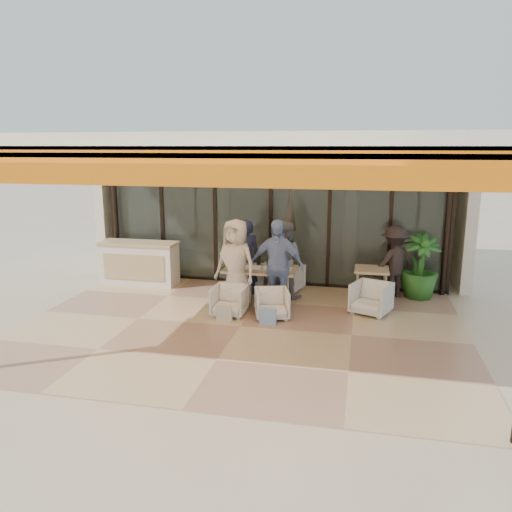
{
  "coord_description": "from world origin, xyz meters",
  "views": [
    {
      "loc": [
        2.11,
        -8.34,
        3.25
      ],
      "look_at": [
        0.1,
        0.9,
        1.15
      ],
      "focal_mm": 35.0,
      "sensor_mm": 36.0,
      "label": 1
    }
  ],
  "objects": [
    {
      "name": "ground",
      "position": [
        0.0,
        0.0,
        0.0
      ],
      "size": [
        70.0,
        70.0,
        0.0
      ],
      "primitive_type": "plane",
      "color": "#C6B293",
      "rests_on": "ground"
    },
    {
      "name": "terrace_floor",
      "position": [
        0.0,
        0.0,
        0.01
      ],
      "size": [
        8.0,
        6.0,
        0.01
      ],
      "primitive_type": "cube",
      "color": "tan",
      "rests_on": "ground"
    },
    {
      "name": "terrace_structure",
      "position": [
        0.0,
        -0.26,
        3.25
      ],
      "size": [
        8.0,
        6.0,
        3.4
      ],
      "color": "silver",
      "rests_on": "ground"
    },
    {
      "name": "glass_storefront",
      "position": [
        0.0,
        3.0,
        1.6
      ],
      "size": [
        8.08,
        0.1,
        3.2
      ],
      "color": "#9EADA3",
      "rests_on": "ground"
    },
    {
      "name": "interior_block",
      "position": [
        0.01,
        5.31,
        2.23
      ],
      "size": [
        9.05,
        3.62,
        3.52
      ],
      "color": "silver",
      "rests_on": "ground"
    },
    {
      "name": "host_counter",
      "position": [
        -3.04,
        2.3,
        0.53
      ],
      "size": [
        1.85,
        0.65,
        1.04
      ],
      "color": "silver",
      "rests_on": "ground"
    },
    {
      "name": "dining_table",
      "position": [
        0.04,
        1.58,
        0.69
      ],
      "size": [
        1.5,
        0.9,
        0.93
      ],
      "color": "tan",
      "rests_on": "ground"
    },
    {
      "name": "chair_far_left",
      "position": [
        -0.37,
        2.52,
        0.34
      ],
      "size": [
        0.72,
        0.68,
        0.68
      ],
      "primitive_type": "imported",
      "rotation": [
        0.0,
        0.0,
        3.23
      ],
      "color": "white",
      "rests_on": "ground"
    },
    {
      "name": "chair_far_right",
      "position": [
        0.47,
        2.52,
        0.34
      ],
      "size": [
        0.8,
        0.77,
        0.68
      ],
      "primitive_type": "imported",
      "rotation": [
        0.0,
        0.0,
        2.86
      ],
      "color": "white",
      "rests_on": "ground"
    },
    {
      "name": "chair_near_left",
      "position": [
        -0.37,
        0.62,
        0.33
      ],
      "size": [
        0.65,
        0.61,
        0.66
      ],
      "primitive_type": "imported",
      "rotation": [
        0.0,
        0.0,
        -0.01
      ],
      "color": "white",
      "rests_on": "ground"
    },
    {
      "name": "chair_near_right",
      "position": [
        0.47,
        0.62,
        0.32
      ],
      "size": [
        0.76,
        0.74,
        0.64
      ],
      "primitive_type": "imported",
      "rotation": [
        0.0,
        0.0,
        0.3
      ],
      "color": "white",
      "rests_on": "ground"
    },
    {
      "name": "diner_navy",
      "position": [
        -0.37,
        2.02,
        0.85
      ],
      "size": [
        0.7,
        0.56,
        1.69
      ],
      "primitive_type": "imported",
      "rotation": [
        0.0,
        0.0,
        3.41
      ],
      "color": "#171C33",
      "rests_on": "ground"
    },
    {
      "name": "diner_grey",
      "position": [
        0.47,
        2.02,
        0.85
      ],
      "size": [
        0.94,
        0.81,
        1.69
      ],
      "primitive_type": "imported",
      "rotation": [
        0.0,
        0.0,
        2.92
      ],
      "color": "slate",
      "rests_on": "ground"
    },
    {
      "name": "diner_cream",
      "position": [
        -0.37,
        1.12,
        0.91
      ],
      "size": [
        1.03,
        0.84,
        1.83
      ],
      "primitive_type": "imported",
      "rotation": [
        0.0,
        0.0,
        -0.33
      ],
      "color": "beige",
      "rests_on": "ground"
    },
    {
      "name": "diner_periwinkle",
      "position": [
        0.47,
        1.12,
        0.93
      ],
      "size": [
        1.13,
        0.57,
        1.85
      ],
      "primitive_type": "imported",
      "rotation": [
        0.0,
        0.0,
        -0.11
      ],
      "color": "#768CC4",
      "rests_on": "ground"
    },
    {
      "name": "tote_bag_cream",
      "position": [
        -0.37,
        0.22,
        0.17
      ],
      "size": [
        0.3,
        0.1,
        0.34
      ],
      "primitive_type": "cube",
      "color": "silver",
      "rests_on": "ground"
    },
    {
      "name": "tote_bag_blue",
      "position": [
        0.47,
        0.22,
        0.17
      ],
      "size": [
        0.3,
        0.1,
        0.34
      ],
      "primitive_type": "cube",
      "color": "#99BFD8",
      "rests_on": "ground"
    },
    {
      "name": "side_table",
      "position": [
        2.33,
        2.03,
        0.64
      ],
      "size": [
        0.7,
        0.7,
        0.74
      ],
      "color": "tan",
      "rests_on": "ground"
    },
    {
      "name": "side_chair",
      "position": [
        2.33,
        1.28,
        0.36
      ],
      "size": [
        0.88,
        0.85,
        0.71
      ],
      "primitive_type": "imported",
      "rotation": [
        0.0,
        0.0,
        -0.37
      ],
      "color": "white",
      "rests_on": "ground"
    },
    {
      "name": "standing_woman",
      "position": [
        2.79,
        2.49,
        0.79
      ],
      "size": [
        1.18,
        1.08,
        1.59
      ],
      "primitive_type": "imported",
      "rotation": [
        0.0,
        0.0,
        3.77
      ],
      "color": "black",
      "rests_on": "ground"
    },
    {
      "name": "potted_palm",
      "position": [
        3.34,
        2.56,
        0.71
      ],
      "size": [
        0.94,
        0.94,
        1.42
      ],
      "primitive_type": "imported",
      "rotation": [
        0.0,
        0.0,
        0.21
      ],
      "color": "#1E5919",
      "rests_on": "ground"
    }
  ]
}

